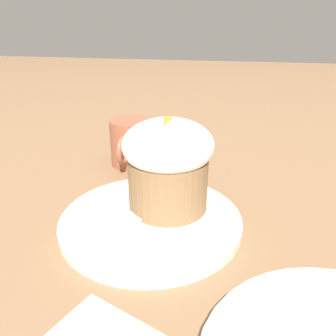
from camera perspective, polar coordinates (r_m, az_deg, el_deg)
The scene contains 5 objects.
ground_plane at distance 0.41m, azimuth -2.96°, elevation -9.73°, with size 4.00×4.00×0.00m, color #846042.
dessert_plate at distance 0.41m, azimuth -2.97°, elevation -9.03°, with size 0.22×0.22×0.01m.
carrot_cake at distance 0.40m, azimuth -0.00°, elevation 0.91°, with size 0.11×0.11×0.12m.
spoon at distance 0.40m, azimuth -4.58°, elevation -8.04°, with size 0.11×0.06×0.01m.
coffee_cup at distance 0.57m, azimuth -6.43°, elevation 4.38°, with size 0.10×0.07×0.08m.
Camera 1 is at (0.33, 0.10, 0.23)m, focal length 35.00 mm.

